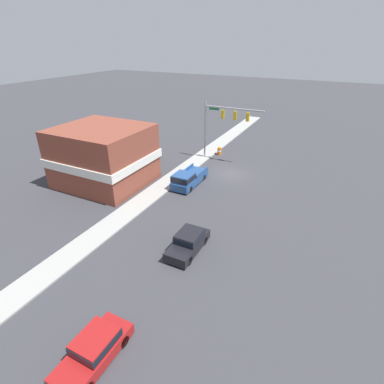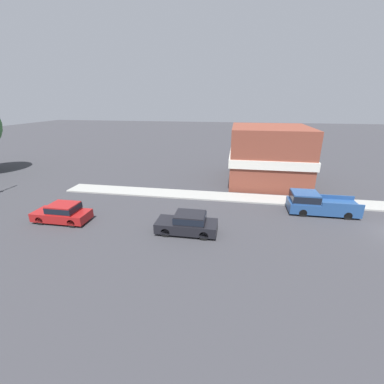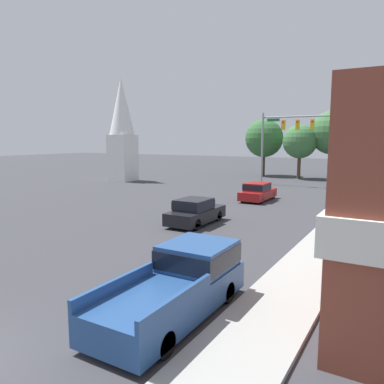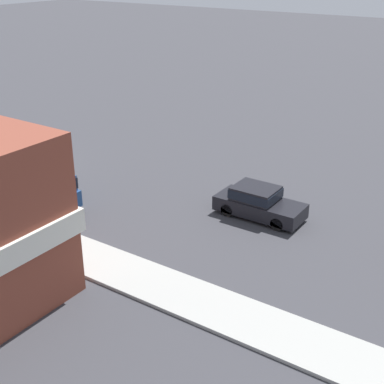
{
  "view_description": "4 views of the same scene",
  "coord_description": "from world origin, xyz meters",
  "px_view_note": "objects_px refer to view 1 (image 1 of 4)",
  "views": [
    {
      "loc": [
        -10.92,
        32.37,
        15.02
      ],
      "look_at": [
        -0.16,
        10.99,
        2.63
      ],
      "focal_mm": 28.0,
      "sensor_mm": 36.0,
      "label": 1
    },
    {
      "loc": [
        -18.66,
        12.36,
        9.25
      ],
      "look_at": [
        0.56,
        15.67,
        2.24
      ],
      "focal_mm": 24.0,
      "sensor_mm": 36.0,
      "label": 2
    },
    {
      "loc": [
        8.87,
        -3.71,
        5.09
      ],
      "look_at": [
        -0.4,
        12.19,
        2.49
      ],
      "focal_mm": 35.0,
      "sensor_mm": 36.0,
      "label": 3
    },
    {
      "loc": [
        19.75,
        26.34,
        12.07
      ],
      "look_at": [
        0.28,
        13.15,
        1.63
      ],
      "focal_mm": 50.0,
      "sensor_mm": 36.0,
      "label": 4
    }
  ],
  "objects_px": {
    "car_second_ahead": "(94,349)",
    "car_lead": "(188,241)",
    "pickup_truck_parked": "(188,179)",
    "construction_barrel": "(219,151)"
  },
  "relations": [
    {
      "from": "car_second_ahead",
      "to": "construction_barrel",
      "type": "bearing_deg",
      "value": -79.47
    },
    {
      "from": "car_second_ahead",
      "to": "pickup_truck_parked",
      "type": "distance_m",
      "value": 21.09
    },
    {
      "from": "pickup_truck_parked",
      "to": "construction_barrel",
      "type": "relative_size",
      "value": 5.31
    },
    {
      "from": "pickup_truck_parked",
      "to": "construction_barrel",
      "type": "bearing_deg",
      "value": -86.63
    },
    {
      "from": "pickup_truck_parked",
      "to": "car_lead",
      "type": "bearing_deg",
      "value": 117.76
    },
    {
      "from": "car_lead",
      "to": "pickup_truck_parked",
      "type": "bearing_deg",
      "value": -62.24
    },
    {
      "from": "car_lead",
      "to": "pickup_truck_parked",
      "type": "distance_m",
      "value": 11.53
    },
    {
      "from": "construction_barrel",
      "to": "car_second_ahead",
      "type": "bearing_deg",
      "value": 100.53
    },
    {
      "from": "car_lead",
      "to": "construction_barrel",
      "type": "relative_size",
      "value": 4.2
    },
    {
      "from": "car_second_ahead",
      "to": "car_lead",
      "type": "bearing_deg",
      "value": -90.92
    }
  ]
}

